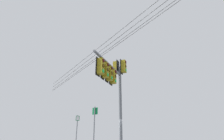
# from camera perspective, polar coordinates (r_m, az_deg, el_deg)

# --- Properties ---
(signal_mast_assembly) EXTENTS (2.93, 3.26, 6.59)m
(signal_mast_assembly) POSITION_cam_1_polar(r_m,az_deg,el_deg) (10.99, 0.60, -3.40)
(signal_mast_assembly) COLOR slate
(signal_mast_assembly) RESTS_ON ground
(route_sign_primary) EXTENTS (0.28, 0.10, 3.04)m
(route_sign_primary) POSITION_cam_1_polar(r_m,az_deg,el_deg) (13.66, -11.40, -19.45)
(route_sign_primary) COLOR slate
(route_sign_primary) RESTS_ON ground
(route_sign_secondary) EXTENTS (0.27, 0.28, 3.14)m
(route_sign_secondary) POSITION_cam_1_polar(r_m,az_deg,el_deg) (10.60, -5.79, -18.30)
(route_sign_secondary) COLOR slate
(route_sign_secondary) RESTS_ON ground
(overhead_wire_span) EXTENTS (8.46, 27.08, 1.42)m
(overhead_wire_span) POSITION_cam_1_polar(r_m,az_deg,el_deg) (14.36, -0.84, 7.93)
(overhead_wire_span) COLOR black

